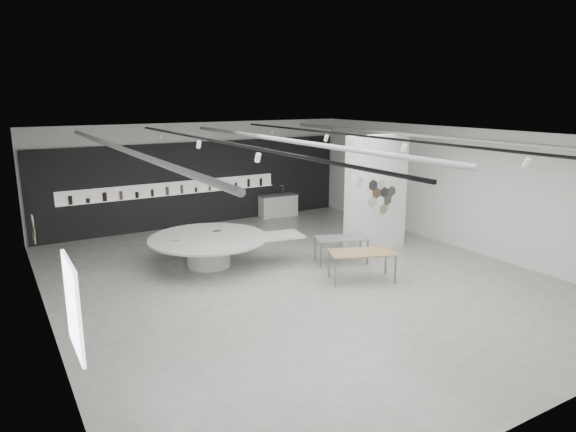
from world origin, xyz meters
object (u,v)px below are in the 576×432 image
sample_table_wood (362,254)px  display_island (211,247)px  partition_column (376,194)px  kitchen_counter (278,205)px  sample_table_stone (341,240)px

sample_table_wood → display_island: bearing=133.1°
partition_column → kitchen_counter: partition_column is taller
partition_column → kitchen_counter: size_ratio=2.27×
sample_table_wood → sample_table_stone: (0.42, 1.46, -0.03)m
partition_column → sample_table_wood: (-2.11, -1.98, -1.07)m
sample_table_wood → kitchen_counter: 7.75m
sample_table_stone → sample_table_wood: bearing=-105.9°
sample_table_wood → sample_table_stone: 1.51m
partition_column → kitchen_counter: (-0.34, 5.55, -1.36)m
display_island → kitchen_counter: size_ratio=2.86×
kitchen_counter → display_island: bearing=-132.8°
display_island → sample_table_wood: (2.93, -3.13, 0.17)m
display_island → sample_table_wood: 4.29m
display_island → sample_table_stone: display_island is taller
partition_column → sample_table_stone: size_ratio=2.20×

